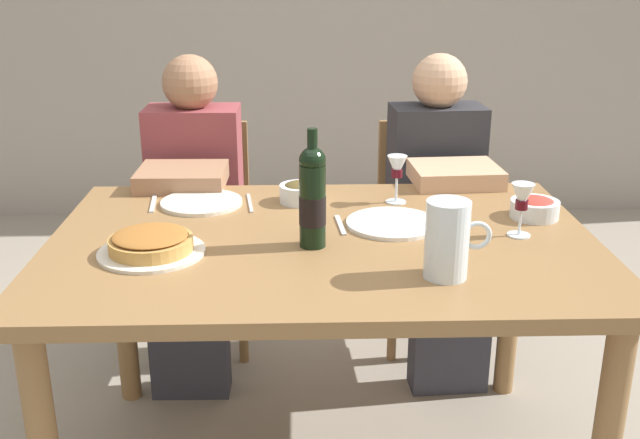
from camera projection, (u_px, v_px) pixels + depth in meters
name	position (u px, v px, depth m)	size (l,w,h in m)	color
dining_table	(323.00, 269.00, 2.08)	(1.50, 1.00, 0.76)	olive
wine_bottle	(312.00, 197.00, 1.95)	(0.07, 0.07, 0.32)	black
water_pitcher	(447.00, 244.00, 1.77)	(0.16, 0.11, 0.19)	silver
baked_tart	(151.00, 244.00, 1.93)	(0.28, 0.28, 0.06)	silver
salad_bowl	(535.00, 207.00, 2.20)	(0.14, 0.14, 0.06)	silver
olive_bowl	(300.00, 192.00, 2.33)	(0.13, 0.13, 0.07)	silver
wine_glass_left_diner	(397.00, 170.00, 2.30)	(0.06, 0.06, 0.15)	silver
wine_glass_right_diner	(522.00, 200.00, 2.03)	(0.06, 0.06, 0.15)	silver
dinner_plate_left_setting	(202.00, 202.00, 2.32)	(0.25, 0.25, 0.01)	silver
dinner_plate_right_setting	(393.00, 223.00, 2.14)	(0.27, 0.27, 0.01)	white
fork_left_setting	(153.00, 204.00, 2.32)	(0.16, 0.01, 0.01)	silver
knife_left_setting	(250.00, 203.00, 2.33)	(0.18, 0.01, 0.01)	silver
knife_right_setting	(445.00, 224.00, 2.15)	(0.18, 0.01, 0.01)	silver
spoon_right_setting	(340.00, 225.00, 2.14)	(0.16, 0.01, 0.01)	silver
chair_left	(203.00, 219.00, 2.98)	(0.41, 0.41, 0.87)	olive
diner_left	(192.00, 210.00, 2.71)	(0.34, 0.51, 1.16)	#8E3D42
chair_right	(426.00, 217.00, 3.00)	(0.42, 0.42, 0.87)	olive
diner_right	(441.00, 207.00, 2.74)	(0.35, 0.52, 1.16)	#2D2D33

